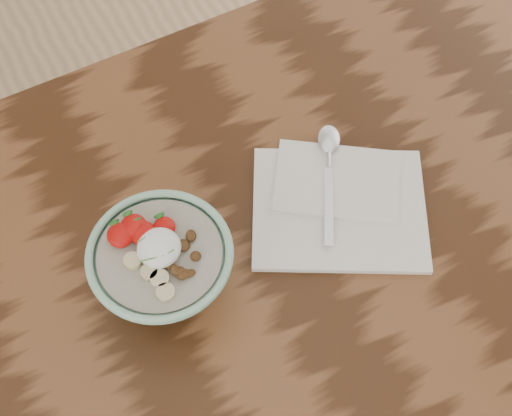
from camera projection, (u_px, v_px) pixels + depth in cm
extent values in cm
cube|color=#381D0E|center=(151.00, 342.00, 90.40)|extent=(160.00, 90.00, 4.00)
cylinder|color=#4C2D19|center=(405.00, 109.00, 156.12)|extent=(7.00, 7.00, 71.00)
cylinder|color=#8DBEA0|center=(168.00, 285.00, 91.60)|extent=(7.74, 7.74, 1.11)
torus|color=#8DBEA0|center=(159.00, 254.00, 83.78)|extent=(17.59, 17.59, 1.01)
cylinder|color=#A59E89|center=(160.00, 256.00, 84.26)|extent=(14.92, 14.92, 0.92)
ellipsoid|color=white|center=(159.00, 248.00, 83.14)|extent=(5.25, 5.25, 2.89)
ellipsoid|color=#B00B08|center=(120.00, 235.00, 84.14)|extent=(3.13, 3.44, 1.72)
cone|color=#286623|center=(115.00, 225.00, 84.50)|extent=(1.40, 1.03, 1.52)
ellipsoid|color=#B00B08|center=(165.00, 227.00, 84.88)|extent=(2.58, 2.84, 1.42)
cone|color=#286623|center=(160.00, 218.00, 85.13)|extent=(1.40, 1.03, 1.52)
ellipsoid|color=#B00B08|center=(134.00, 226.00, 84.70)|extent=(3.20, 3.52, 1.76)
cone|color=#286623|center=(129.00, 216.00, 85.08)|extent=(1.40, 1.03, 1.52)
ellipsoid|color=#B00B08|center=(143.00, 234.00, 84.24)|extent=(3.16, 3.48, 1.74)
cone|color=#286623|center=(138.00, 223.00, 84.61)|extent=(1.40, 1.03, 1.52)
cylinder|color=#CBBA85|center=(166.00, 292.00, 80.98)|extent=(2.19, 2.19, 0.70)
cylinder|color=#CBBA85|center=(133.00, 261.00, 82.97)|extent=(2.14, 2.14, 0.70)
cylinder|color=#CBBA85|center=(149.00, 272.00, 82.25)|extent=(2.01, 2.01, 0.70)
cylinder|color=#CBBA85|center=(160.00, 279.00, 81.84)|extent=(2.22, 2.22, 0.70)
ellipsoid|color=#4E3117|center=(182.00, 274.00, 82.02)|extent=(1.57, 1.35, 0.97)
ellipsoid|color=#4E3117|center=(183.00, 274.00, 81.93)|extent=(1.86, 1.59, 0.86)
ellipsoid|color=#4E3117|center=(179.00, 272.00, 82.18)|extent=(1.52, 1.42, 1.07)
ellipsoid|color=#4E3117|center=(183.00, 246.00, 83.77)|extent=(2.30, 2.30, 1.01)
ellipsoid|color=#4E3117|center=(176.00, 270.00, 82.24)|extent=(1.26, 1.51, 1.08)
ellipsoid|color=#4E3117|center=(196.00, 256.00, 83.20)|extent=(1.65, 1.66, 0.78)
ellipsoid|color=#4E3117|center=(190.00, 273.00, 82.09)|extent=(1.45, 1.08, 0.71)
ellipsoid|color=#4E3117|center=(175.00, 249.00, 83.58)|extent=(1.82, 1.93, 0.98)
ellipsoid|color=#4E3117|center=(169.00, 264.00, 82.70)|extent=(1.83, 1.79, 0.77)
ellipsoid|color=#4E3117|center=(191.00, 236.00, 84.46)|extent=(1.83, 1.96, 1.08)
cylinder|color=#468A3A|center=(151.00, 239.00, 82.58)|extent=(0.87, 0.68, 0.21)
cylinder|color=#468A3A|center=(157.00, 257.00, 81.42)|extent=(1.61, 0.54, 0.24)
cylinder|color=#468A3A|center=(165.00, 236.00, 82.83)|extent=(0.98, 0.30, 0.21)
cylinder|color=#468A3A|center=(156.00, 243.00, 82.37)|extent=(1.34, 0.28, 0.23)
cylinder|color=#468A3A|center=(169.00, 253.00, 81.71)|extent=(1.44, 0.38, 0.23)
cylinder|color=#468A3A|center=(160.00, 237.00, 82.73)|extent=(0.72, 1.48, 0.23)
cylinder|color=#468A3A|center=(145.00, 260.00, 81.24)|extent=(1.39, 0.50, 0.23)
cylinder|color=#468A3A|center=(148.00, 248.00, 82.01)|extent=(0.31, 1.14, 0.22)
cylinder|color=#468A3A|center=(143.00, 239.00, 82.62)|extent=(1.47, 0.21, 0.23)
cylinder|color=#468A3A|center=(163.00, 243.00, 82.33)|extent=(1.46, 0.32, 0.23)
cylinder|color=#468A3A|center=(159.00, 242.00, 82.43)|extent=(1.09, 1.32, 0.23)
cylinder|color=#468A3A|center=(154.00, 253.00, 81.72)|extent=(1.02, 0.41, 0.21)
cube|color=white|center=(339.00, 209.00, 97.37)|extent=(29.81, 28.06, 0.90)
cube|color=white|center=(337.00, 181.00, 98.76)|extent=(20.83, 19.52, 0.54)
cube|color=silver|center=(329.00, 206.00, 96.24)|extent=(7.31, 11.14, 0.37)
cylinder|color=silver|center=(329.00, 157.00, 99.94)|extent=(2.29, 3.13, 0.75)
ellipsoid|color=silver|center=(329.00, 139.00, 101.36)|extent=(5.32, 5.88, 1.02)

